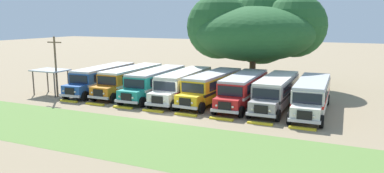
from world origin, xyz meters
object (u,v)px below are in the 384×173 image
parked_bus_slot_6 (276,90)px  broad_shade_tree (256,30)px  waiting_shelter (50,72)px  parked_bus_slot_4 (212,86)px  parked_bus_slot_2 (156,82)px  utility_pole (56,65)px  parked_bus_slot_7 (312,94)px  parked_bus_slot_0 (103,78)px  parked_bus_slot_5 (243,88)px  parked_bus_slot_1 (131,79)px  parked_bus_slot_3 (184,84)px

parked_bus_slot_6 → broad_shade_tree: broad_shade_tree is taller
waiting_shelter → parked_bus_slot_4: bearing=13.6°
parked_bus_slot_2 → utility_pole: 10.54m
parked_bus_slot_7 → parked_bus_slot_4: bearing=-94.2°
parked_bus_slot_7 → waiting_shelter: (-26.64, -3.76, 0.87)m
parked_bus_slot_0 → waiting_shelter: 5.60m
parked_bus_slot_2 → parked_bus_slot_5: 9.47m
parked_bus_slot_7 → broad_shade_tree: 14.69m
broad_shade_tree → utility_pole: (-17.06, -15.40, -3.38)m
parked_bus_slot_6 → parked_bus_slot_7: same height
parked_bus_slot_1 → parked_bus_slot_3: (6.63, -0.36, 0.00)m
parked_bus_slot_5 → parked_bus_slot_4: bearing=-91.1°
parked_bus_slot_3 → parked_bus_slot_7: same height
parked_bus_slot_5 → parked_bus_slot_6: bearing=89.4°
parked_bus_slot_1 → parked_bus_slot_3: 6.64m
parked_bus_slot_4 → parked_bus_slot_6: size_ratio=1.00×
parked_bus_slot_0 → parked_bus_slot_7: size_ratio=1.00×
broad_shade_tree → parked_bus_slot_5: bearing=-80.4°
parked_bus_slot_5 → parked_bus_slot_7: 6.36m
parked_bus_slot_5 → parked_bus_slot_6: (3.12, 0.05, 0.00)m
parked_bus_slot_0 → parked_bus_slot_7: same height
parked_bus_slot_0 → parked_bus_slot_2: size_ratio=1.00×
parked_bus_slot_2 → parked_bus_slot_4: size_ratio=1.00×
utility_pole → parked_bus_slot_1: bearing=38.8°
parked_bus_slot_5 → waiting_shelter: size_ratio=3.02×
utility_pole → parked_bus_slot_5: bearing=14.1°
parked_bus_slot_7 → parked_bus_slot_6: bearing=-99.8°
waiting_shelter → utility_pole: bearing=-22.3°
parked_bus_slot_2 → waiting_shelter: size_ratio=3.02×
parked_bus_slot_3 → waiting_shelter: bearing=-76.4°
parked_bus_slot_0 → parked_bus_slot_2: same height
broad_shade_tree → parked_bus_slot_1: bearing=-136.3°
parked_bus_slot_3 → parked_bus_slot_7: bearing=87.6°
parked_bus_slot_3 → broad_shade_tree: (4.43, 10.93, 5.20)m
parked_bus_slot_5 → parked_bus_slot_7: size_ratio=1.00×
parked_bus_slot_3 → parked_bus_slot_5: same height
parked_bus_slot_1 → parked_bus_slot_5: bearing=89.1°
parked_bus_slot_1 → waiting_shelter: parked_bus_slot_1 is taller
parked_bus_slot_4 → parked_bus_slot_6: same height
parked_bus_slot_3 → parked_bus_slot_7: size_ratio=1.00×
parked_bus_slot_1 → parked_bus_slot_5: same height
parked_bus_slot_5 → utility_pole: bearing=-77.4°
parked_bus_slot_4 → parked_bus_slot_6: (6.31, 0.07, 0.00)m
parked_bus_slot_1 → parked_bus_slot_2: same height
parked_bus_slot_2 → parked_bus_slot_6: (12.59, 0.40, 0.00)m
parked_bus_slot_2 → parked_bus_slot_3: size_ratio=1.00×
broad_shade_tree → utility_pole: bearing=-137.9°
parked_bus_slot_2 → broad_shade_tree: (7.65, 11.01, 5.20)m
parked_bus_slot_6 → waiting_shelter: 23.81m
broad_shade_tree → parked_bus_slot_7: bearing=-53.6°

